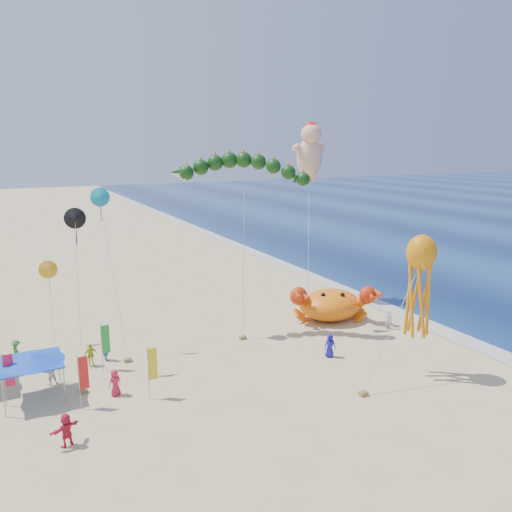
{
  "coord_description": "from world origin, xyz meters",
  "views": [
    {
      "loc": [
        -17.85,
        -29.23,
        14.26
      ],
      "look_at": [
        -2.0,
        2.0,
        6.5
      ],
      "focal_mm": 35.0,
      "sensor_mm": 36.0,
      "label": 1
    }
  ],
  "objects": [
    {
      "name": "crab_inflatable",
      "position": [
        5.71,
        3.34,
        1.38
      ],
      "size": [
        7.16,
        6.15,
        3.14
      ],
      "color": "orange",
      "rests_on": "ground"
    },
    {
      "name": "feather_flags",
      "position": [
        -14.38,
        -0.91,
        2.01
      ],
      "size": [
        7.9,
        5.09,
        3.2
      ],
      "color": "gray",
      "rests_on": "ground"
    },
    {
      "name": "canopy_blue",
      "position": [
        -17.32,
        0.05,
        2.44
      ],
      "size": [
        3.62,
        3.62,
        2.71
      ],
      "color": "gray",
      "rests_on": "ground"
    },
    {
      "name": "beachgoers",
      "position": [
        -12.15,
        -0.01,
        0.83
      ],
      "size": [
        27.27,
        12.65,
        1.8
      ],
      "color": "#1F1B9E",
      "rests_on": "ground"
    },
    {
      "name": "octopus_kite",
      "position": [
        4.38,
        -7.52,
        6.37
      ],
      "size": [
        5.79,
        1.81,
        9.05
      ],
      "color": "orange",
      "rests_on": "ground"
    },
    {
      "name": "cherub_kite",
      "position": [
        7.18,
        9.37,
        13.85
      ],
      "size": [
        3.53,
        4.69,
        16.34
      ],
      "color": "#E7AE8D",
      "rests_on": "ground"
    },
    {
      "name": "foam_strip",
      "position": [
        12.0,
        0.0,
        0.01
      ],
      "size": [
        320.0,
        320.0,
        0.0
      ],
      "primitive_type": "plane",
      "color": "silver",
      "rests_on": "ground"
    },
    {
      "name": "ground",
      "position": [
        0.0,
        0.0,
        0.0
      ],
      "size": [
        320.0,
        320.0,
        0.0
      ],
      "primitive_type": "plane",
      "color": "#D1B784",
      "rests_on": "ground"
    },
    {
      "name": "small_kites",
      "position": [
        -13.78,
        5.25,
        7.89
      ],
      "size": [
        4.84,
        9.21,
        11.55
      ],
      "color": "black",
      "rests_on": "ground"
    },
    {
      "name": "dragon_kite",
      "position": [
        -1.94,
        4.35,
        12.31
      ],
      "size": [
        10.35,
        5.42,
        13.46
      ],
      "color": "black",
      "rests_on": "ground"
    }
  ]
}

